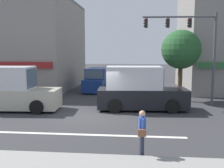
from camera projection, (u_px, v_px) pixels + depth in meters
ground_plane at (96, 116)px, 15.14m from camera, size 120.00×120.00×0.00m
lane_marking_stripe at (84, 135)px, 11.68m from camera, size 9.00×0.24×0.01m
building_left_block at (13, 45)px, 26.60m from camera, size 12.61×11.72×8.69m
street_tree at (181, 50)px, 19.16m from camera, size 2.87×2.87×5.26m
utility_pole_near_left at (6, 46)px, 20.96m from camera, size 1.40×0.22×7.86m
utility_pole_far_right at (198, 46)px, 23.13m from camera, size 1.40×0.22×8.01m
traffic_light_mast at (195, 42)px, 17.43m from camera, size 4.89×0.41×6.20m
box_truck_crossing_leftbound at (139, 90)px, 16.56m from camera, size 5.71×2.51×2.75m
box_truck_crossing_rightbound at (11, 90)px, 16.42m from camera, size 5.70×2.47×2.75m
van_approaching_near at (98, 80)px, 24.47m from camera, size 2.26×4.71×2.11m
pedestrian_foreground_with_bag at (142, 131)px, 9.09m from camera, size 0.29×0.68×1.67m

